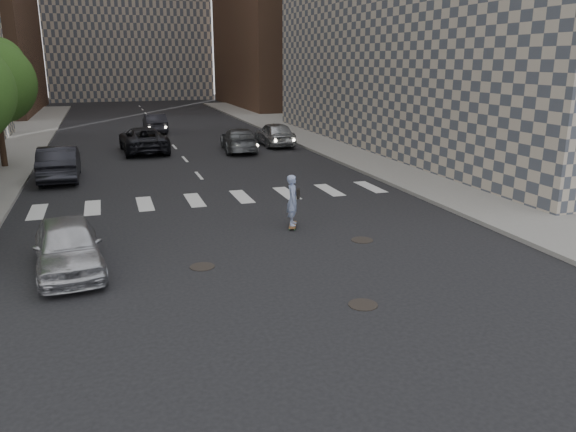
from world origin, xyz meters
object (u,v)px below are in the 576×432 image
object	(u,v)px
traffic_car_a	(59,163)
traffic_car_c	(143,140)
silver_sedan	(68,246)
traffic_car_e	(155,123)
skateboarder	(293,200)
traffic_car_b	(239,140)
traffic_car_d	(275,134)

from	to	relation	value
traffic_car_a	traffic_car_c	world-z (taller)	traffic_car_a
traffic_car_c	silver_sedan	bearing A→B (deg)	77.57
traffic_car_c	traffic_car_e	bearing A→B (deg)	-102.02
skateboarder	silver_sedan	world-z (taller)	skateboarder
traffic_car_a	silver_sedan	bearing A→B (deg)	94.10
silver_sedan	traffic_car_b	bearing A→B (deg)	58.50
traffic_car_b	traffic_car_c	world-z (taller)	traffic_car_c
traffic_car_a	traffic_car_d	xyz separation A→B (m)	(13.00, 7.36, -0.03)
skateboarder	traffic_car_c	distance (m)	18.68
traffic_car_b	silver_sedan	bearing A→B (deg)	70.32
traffic_car_a	traffic_car_b	bearing A→B (deg)	-150.46
silver_sedan	traffic_car_a	bearing A→B (deg)	88.72
traffic_car_a	traffic_car_e	bearing A→B (deg)	-109.76
skateboarder	traffic_car_a	xyz separation A→B (m)	(-8.14, 11.05, -0.14)
skateboarder	silver_sedan	bearing A→B (deg)	-142.41
traffic_car_c	traffic_car_d	bearing A→B (deg)	177.76
traffic_car_b	traffic_car_a	bearing A→B (deg)	35.98
skateboarder	traffic_car_d	world-z (taller)	skateboarder
traffic_car_e	skateboarder	bearing A→B (deg)	93.73
skateboarder	traffic_car_a	size ratio (longest dim) A/B	0.37
traffic_car_a	traffic_car_d	distance (m)	14.94
silver_sedan	traffic_car_a	size ratio (longest dim) A/B	0.85
traffic_car_b	traffic_car_c	bearing A→B (deg)	-7.85
silver_sedan	traffic_car_c	world-z (taller)	traffic_car_c
silver_sedan	traffic_car_c	xyz separation A→B (m)	(3.43, 20.38, 0.06)
traffic_car_d	traffic_car_a	bearing A→B (deg)	29.80
traffic_car_b	traffic_car_d	xyz separation A→B (m)	(2.82, 1.53, 0.08)
traffic_car_a	traffic_car_c	size ratio (longest dim) A/B	0.88
traffic_car_d	traffic_car_e	bearing A→B (deg)	-53.34
skateboarder	traffic_car_e	xyz separation A→B (m)	(-2.16, 27.94, -0.22)
traffic_car_c	traffic_car_d	world-z (taller)	traffic_car_d
skateboarder	traffic_car_e	size ratio (longest dim) A/B	0.41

